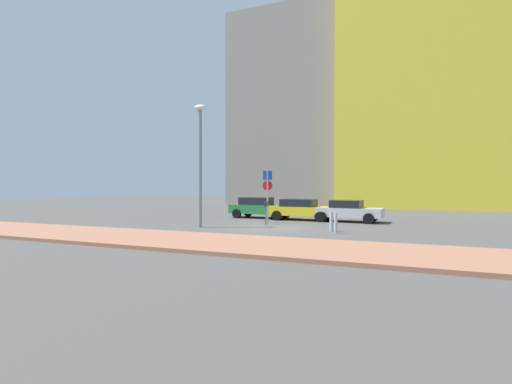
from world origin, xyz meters
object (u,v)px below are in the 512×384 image
(parked_car_silver, at_px, (347,211))
(parking_meter, at_px, (266,210))
(parked_car_yellow, at_px, (302,209))
(traffic_bollard_near, at_px, (331,221))
(street_lamp, at_px, (200,155))
(parked_car_green, at_px, (260,207))
(traffic_bollard_mid, at_px, (336,223))
(parking_sign_post, at_px, (268,190))

(parked_car_silver, relative_size, parking_meter, 3.29)
(parked_car_silver, bearing_deg, parking_meter, -138.07)
(parked_car_yellow, xyz_separation_m, parked_car_silver, (2.94, -0.10, -0.03))
(parked_car_yellow, xyz_separation_m, parking_meter, (-1.10, -3.73, 0.14))
(parked_car_silver, bearing_deg, traffic_bollard_near, -88.90)
(parking_meter, bearing_deg, street_lamp, -135.96)
(parked_car_yellow, relative_size, traffic_bollard_near, 4.49)
(parked_car_green, distance_m, traffic_bollard_near, 8.58)
(parked_car_green, bearing_deg, traffic_bollard_mid, -45.30)
(parking_sign_post, height_order, traffic_bollard_near, parking_sign_post)
(parked_car_green, height_order, parked_car_yellow, parked_car_green)
(parking_meter, distance_m, street_lamp, 4.91)
(traffic_bollard_mid, bearing_deg, street_lamp, -178.12)
(parked_car_silver, distance_m, parking_meter, 5.43)
(parked_car_yellow, xyz_separation_m, street_lamp, (-3.86, -6.40, 3.19))
(parked_car_green, xyz_separation_m, traffic_bollard_mid, (6.56, -6.63, -0.27))
(traffic_bollard_mid, bearing_deg, parking_sign_post, 144.42)
(parked_car_silver, relative_size, parking_sign_post, 1.38)
(parking_sign_post, xyz_separation_m, street_lamp, (-2.52, -3.63, 1.91))
(parking_meter, bearing_deg, parking_sign_post, 104.80)
(parking_sign_post, height_order, parking_meter, parking_sign_post)
(parked_car_green, bearing_deg, parking_meter, -63.71)
(parked_car_silver, height_order, street_lamp, street_lamp)
(parked_car_yellow, bearing_deg, parked_car_green, 171.71)
(parked_car_silver, bearing_deg, parked_car_green, 174.77)
(parked_car_green, height_order, parking_sign_post, parking_sign_post)
(parked_car_green, height_order, traffic_bollard_near, parked_car_green)
(traffic_bollard_mid, bearing_deg, parked_car_silver, 94.24)
(parked_car_yellow, bearing_deg, parking_meter, -106.40)
(parked_car_silver, xyz_separation_m, street_lamp, (-6.81, -6.31, 3.22))
(parked_car_yellow, height_order, traffic_bollard_near, parked_car_yellow)
(parked_car_yellow, height_order, parking_meter, parked_car_yellow)
(parked_car_yellow, relative_size, street_lamp, 0.67)
(traffic_bollard_mid, bearing_deg, parking_meter, 151.49)
(parked_car_silver, xyz_separation_m, traffic_bollard_near, (0.10, -5.35, -0.22))
(parked_car_silver, xyz_separation_m, parking_sign_post, (-4.29, -2.68, 1.31))
(parking_meter, height_order, street_lamp, street_lamp)
(parked_car_green, bearing_deg, parked_car_yellow, -8.29)
(parked_car_silver, bearing_deg, parked_car_yellow, 178.09)
(parked_car_green, xyz_separation_m, parking_sign_post, (1.82, -3.23, 1.26))
(parked_car_yellow, bearing_deg, traffic_bollard_mid, -61.18)
(parking_sign_post, height_order, street_lamp, street_lamp)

